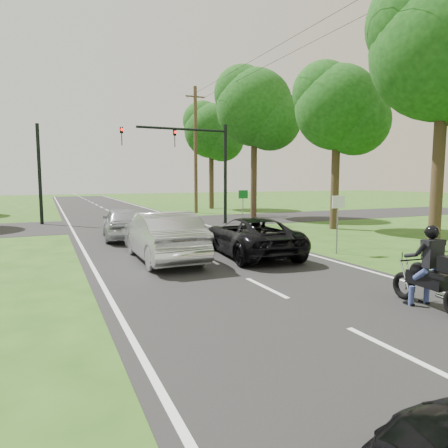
{
  "coord_description": "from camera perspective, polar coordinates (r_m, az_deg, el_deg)",
  "views": [
    {
      "loc": [
        -4.93,
        -8.45,
        2.7
      ],
      "look_at": [
        0.19,
        3.0,
        1.3
      ],
      "focal_mm": 32.0,
      "sensor_mm": 36.0,
      "label": 1
    }
  ],
  "objects": [
    {
      "name": "dark_suv",
      "position": [
        14.23,
        3.83,
        -1.72
      ],
      "size": [
        2.74,
        5.14,
        1.37
      ],
      "primitive_type": "imported",
      "rotation": [
        0.0,
        0.0,
        3.05
      ],
      "color": "black",
      "rests_on": "road"
    },
    {
      "name": "silver_suv",
      "position": [
        18.67,
        -14.14,
        0.2
      ],
      "size": [
        2.16,
        4.52,
        1.49
      ],
      "primitive_type": "imported",
      "rotation": [
        0.0,
        0.0,
        3.05
      ],
      "color": "#AFB2B7",
      "rests_on": "road"
    },
    {
      "name": "road",
      "position": [
        19.28,
        -9.05,
        -1.74
      ],
      "size": [
        8.0,
        100.0,
        0.01
      ],
      "primitive_type": "cube",
      "color": "black",
      "rests_on": "ground"
    },
    {
      "name": "signal_pole_far",
      "position": [
        26.45,
        -24.85,
        6.43
      ],
      "size": [
        0.2,
        0.2,
        6.0
      ],
      "primitive_type": "cylinder",
      "color": "black",
      "rests_on": "ground"
    },
    {
      "name": "tree_row_d",
      "position": [
        29.23,
        5.13,
        15.66
      ],
      "size": [
        5.76,
        5.58,
        10.45
      ],
      "color": "#332316",
      "rests_on": "ground"
    },
    {
      "name": "sign_white",
      "position": [
        14.98,
        15.98,
        1.91
      ],
      "size": [
        0.55,
        0.07,
        2.12
      ],
      "color": "slate",
      "rests_on": "ground"
    },
    {
      "name": "traffic_signal",
      "position": [
        23.96,
        -3.93,
        9.79
      ],
      "size": [
        6.38,
        0.44,
        6.0
      ],
      "color": "black",
      "rests_on": "ground"
    },
    {
      "name": "ground",
      "position": [
        10.15,
        6.02,
        -9.1
      ],
      "size": [
        140.0,
        140.0,
        0.0
      ],
      "primitive_type": "plane",
      "color": "#244B15",
      "rests_on": "ground"
    },
    {
      "name": "silver_sedan",
      "position": [
        13.47,
        -8.76,
        -1.69
      ],
      "size": [
        1.77,
        4.97,
        1.63
      ],
      "primitive_type": "imported",
      "rotation": [
        0.0,
        0.0,
        3.13
      ],
      "color": "silver",
      "rests_on": "road"
    },
    {
      "name": "tree_row_c",
      "position": [
        22.92,
        16.69,
        14.98
      ],
      "size": [
        4.8,
        4.65,
        8.76
      ],
      "color": "#332316",
      "rests_on": "ground"
    },
    {
      "name": "tree_row_e",
      "position": [
        37.36,
        -1.29,
        12.72
      ],
      "size": [
        5.28,
        5.12,
        9.61
      ],
      "color": "#332316",
      "rests_on": "ground"
    },
    {
      "name": "utility_pole_far",
      "position": [
        32.51,
        -4.08,
        10.56
      ],
      "size": [
        1.6,
        0.28,
        10.0
      ],
      "color": "brown",
      "rests_on": "ground"
    },
    {
      "name": "motorcycle_rider",
      "position": [
        9.36,
        27.69,
        -6.67
      ],
      "size": [
        0.61,
        2.08,
        1.79
      ],
      "rotation": [
        0.0,
        0.0,
        -0.09
      ],
      "color": "black",
      "rests_on": "ground"
    },
    {
      "name": "sign_green",
      "position": [
        21.8,
        2.74,
        3.47
      ],
      "size": [
        0.55,
        0.07,
        2.12
      ],
      "color": "slate",
      "rests_on": "ground"
    },
    {
      "name": "cross_road",
      "position": [
        25.08,
        -12.62,
        0.05
      ],
      "size": [
        60.0,
        7.0,
        0.01
      ],
      "primitive_type": "cube",
      "color": "black",
      "rests_on": "ground"
    }
  ]
}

